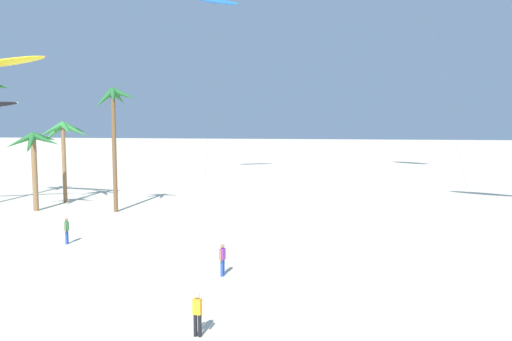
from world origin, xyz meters
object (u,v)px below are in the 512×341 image
Objects in this scene: palm_tree_3 at (113,111)px; person_near_right at (67,230)px; flying_kite_4 at (2,63)px; flying_kite_2 at (215,1)px; palm_tree_1 at (63,135)px; palm_tree_2 at (34,149)px; person_near_left at (197,312)px; person_mid_field at (223,258)px.

palm_tree_3 reaches higher than person_near_right.
flying_kite_2 is at bearing 55.26° from flying_kite_4.
palm_tree_3 is 10.28m from flying_kite_4.
palm_tree_3 is 24.60m from flying_kite_2.
palm_tree_1 reaches higher than palm_tree_2.
flying_kite_4 is (-3.46, -3.16, 5.99)m from palm_tree_1.
palm_tree_2 is at bearing -97.24° from palm_tree_1.
palm_tree_1 is at bearing 82.76° from palm_tree_2.
flying_kite_4 reaches higher than person_near_left.
palm_tree_3 is at bearing 94.28° from person_near_right.
flying_kite_2 reaches higher than person_near_right.
palm_tree_1 is 24.55m from flying_kite_2.
palm_tree_2 is at bearing 125.15° from person_near_right.
palm_tree_2 is 28.23m from flying_kite_2.
person_near_left is 1.01× the size of person_mid_field.
palm_tree_3 is at bearing -101.98° from flying_kite_2.
palm_tree_2 is 0.65× the size of palm_tree_3.
palm_tree_3 is (6.02, -3.92, 2.10)m from palm_tree_1.
flying_kite_2 is 12.90× the size of person_near_left.
palm_tree_1 is 1.12× the size of palm_tree_2.
person_mid_field is (6.84, -36.91, -19.45)m from flying_kite_2.
person_mid_field reaches higher than person_near_right.
person_near_right is at bearing -54.85° from palm_tree_2.
palm_tree_2 reaches higher than person_mid_field.
person_mid_field is (-0.28, 7.24, -0.01)m from person_near_left.
palm_tree_3 reaches higher than palm_tree_1.
person_near_left is at bearing -63.68° from palm_tree_3.
person_mid_field is at bearing -55.02° from palm_tree_3.
palm_tree_1 reaches higher than person_mid_field.
flying_kite_2 is at bearing 62.44° from palm_tree_2.
person_near_right is (10.28, -11.38, -11.01)m from flying_kite_4.
flying_kite_2 is at bearing 99.17° from person_near_left.
person_near_left is at bearing -57.20° from palm_tree_1.
person_near_right is at bearing 152.36° from person_mid_field.
flying_kite_4 is at bearing -124.74° from flying_kite_2.
palm_tree_2 reaches higher than person_near_left.
flying_kite_2 reaches higher than palm_tree_3.
palm_tree_3 is (6.55, 0.19, 3.01)m from palm_tree_2.
palm_tree_1 is 4.43× the size of person_mid_field.
person_near_right is (0.79, -10.61, -7.12)m from palm_tree_3.
flying_kite_4 is 7.70× the size of person_near_left.
palm_tree_1 is at bearing 146.93° from palm_tree_3.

